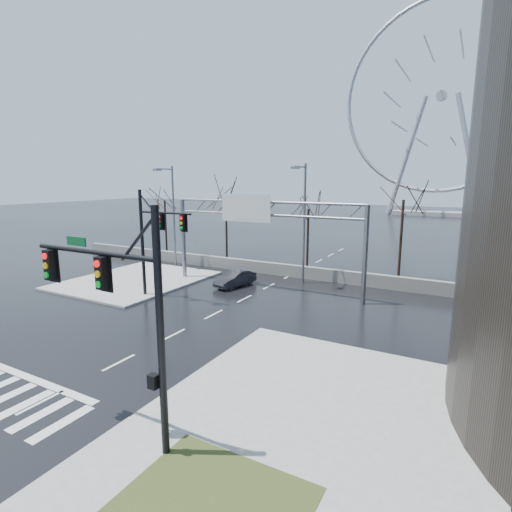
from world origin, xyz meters
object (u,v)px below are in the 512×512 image
Objects in this scene: signal_mast_far at (153,234)px; sign_gantry at (259,225)px; signal_mast_near at (126,304)px; ferris_wheel at (441,104)px; car at (235,279)px.

sign_gantry is (5.49, 6.00, 0.35)m from signal_mast_far.
signal_mast_near is 19.79m from sign_gantry.
signal_mast_far is 89.30m from ferris_wheel.
signal_mast_far reaches higher than car.
ferris_wheel is (5.38, 80.04, 20.95)m from sign_gantry.
ferris_wheel reaches higher than car.
car is at bearing 112.13° from signal_mast_near.
signal_mast_far is at bearing -132.47° from sign_gantry.
signal_mast_far is 0.16× the size of ferris_wheel.
car is at bearing -173.78° from sign_gantry.
sign_gantry is at bearing 106.19° from signal_mast_near.
car is (-7.49, -80.27, -25.49)m from ferris_wheel.
signal_mast_far is at bearing -97.20° from ferris_wheel.
sign_gantry is (-5.52, 19.00, 0.31)m from signal_mast_near.
ferris_wheel is (-0.14, 99.04, 21.26)m from signal_mast_near.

